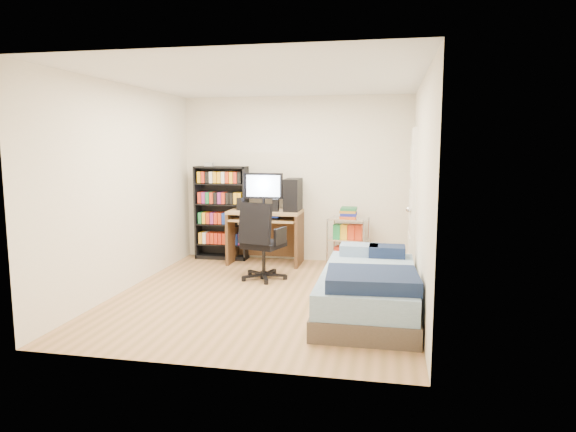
% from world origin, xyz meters
% --- Properties ---
extents(room, '(3.58, 4.08, 2.58)m').
position_xyz_m(room, '(0.00, 0.00, 1.25)').
color(room, tan).
rests_on(room, ground).
extents(media_shelf, '(0.81, 0.27, 1.51)m').
position_xyz_m(media_shelf, '(-1.14, 1.84, 0.74)').
color(media_shelf, black).
rests_on(media_shelf, room).
extents(computer_desk, '(1.08, 0.62, 1.36)m').
position_xyz_m(computer_desk, '(-0.29, 1.71, 0.73)').
color(computer_desk, tan).
rests_on(computer_desk, room).
extents(office_chair, '(0.77, 0.77, 1.04)m').
position_xyz_m(office_chair, '(-0.22, 0.72, 0.33)').
color(office_chair, black).
rests_on(office_chair, room).
extents(wire_cart, '(0.61, 0.48, 0.89)m').
position_xyz_m(wire_cart, '(0.85, 1.67, 0.58)').
color(wire_cart, silver).
rests_on(wire_cart, room).
extents(bed, '(1.01, 2.02, 0.58)m').
position_xyz_m(bed, '(1.23, -0.38, 0.25)').
color(bed, brown).
rests_on(bed, room).
extents(door, '(0.12, 0.80, 2.00)m').
position_xyz_m(door, '(1.72, 1.35, 1.00)').
color(door, white).
rests_on(door, room).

